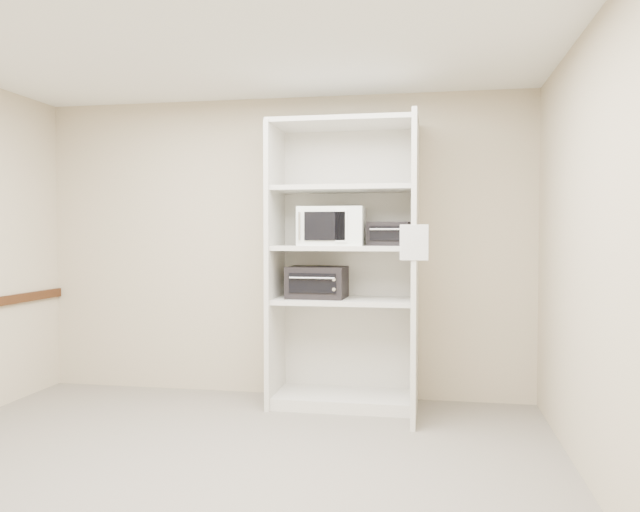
% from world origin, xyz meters
% --- Properties ---
extents(floor, '(4.50, 4.00, 0.01)m').
position_xyz_m(floor, '(0.00, 0.00, 0.00)').
color(floor, slate).
rests_on(floor, ground).
extents(ceiling, '(4.50, 4.00, 0.01)m').
position_xyz_m(ceiling, '(0.00, 0.00, 2.70)').
color(ceiling, white).
extents(wall_back, '(4.50, 0.02, 2.70)m').
position_xyz_m(wall_back, '(0.00, 2.00, 1.35)').
color(wall_back, '#BCAE90').
rests_on(wall_back, ground).
extents(wall_right, '(0.02, 4.00, 2.70)m').
position_xyz_m(wall_right, '(2.25, 0.00, 1.35)').
color(wall_right, '#BCAE90').
rests_on(wall_right, ground).
extents(shelving_unit, '(1.24, 0.92, 2.42)m').
position_xyz_m(shelving_unit, '(0.67, 1.70, 1.13)').
color(shelving_unit, silver).
rests_on(shelving_unit, floor).
extents(microwave, '(0.56, 0.43, 0.33)m').
position_xyz_m(microwave, '(0.52, 1.67, 1.53)').
color(microwave, white).
rests_on(microwave, shelving_unit).
extents(toaster_oven_upper, '(0.37, 0.30, 0.20)m').
position_xyz_m(toaster_oven_upper, '(1.00, 1.71, 1.47)').
color(toaster_oven_upper, black).
rests_on(toaster_oven_upper, shelving_unit).
extents(toaster_oven_lower, '(0.50, 0.39, 0.27)m').
position_xyz_m(toaster_oven_lower, '(0.39, 1.69, 1.06)').
color(toaster_oven_lower, black).
rests_on(toaster_oven_lower, shelving_unit).
extents(paper_sign, '(0.20, 0.01, 0.26)m').
position_xyz_m(paper_sign, '(1.22, 1.07, 1.41)').
color(paper_sign, white).
rests_on(paper_sign, shelving_unit).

